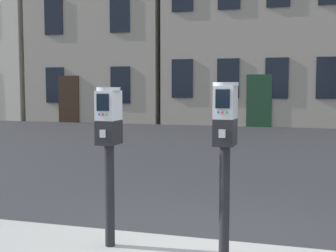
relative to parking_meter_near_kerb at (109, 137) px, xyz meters
The scene contains 4 objects.
parking_meter_near_kerb is the anchor object (origin of this frame).
parking_meter_twin_adjacent 1.06m from the parking_meter_near_kerb, ahead, with size 0.22×0.26×1.51m.
townhouse_green_painted 19.18m from the parking_meter_near_kerb, 113.28° to the left, with size 6.38×5.31×9.19m.
townhouse_grey_stucco 18.34m from the parking_meter_near_kerb, 90.62° to the left, with size 7.70×6.36×10.65m.
Camera 1 is at (0.78, -4.05, 1.61)m, focal length 48.75 mm.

